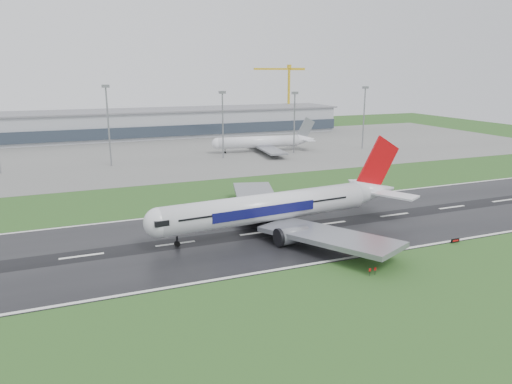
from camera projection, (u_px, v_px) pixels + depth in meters
name	position (u px, v px, depth m)	size (l,w,h in m)	color
ground	(257.00, 233.00, 115.26)	(520.00, 520.00, 0.00)	#254D1C
runway	(257.00, 233.00, 115.25)	(400.00, 45.00, 0.10)	black
apron	(159.00, 153.00, 227.72)	(400.00, 130.00, 0.08)	slate
terminal	(139.00, 124.00, 279.87)	(240.00, 36.00, 15.00)	#94979E
main_airliner	(285.00, 189.00, 115.84)	(69.09, 65.80, 20.40)	silver
parked_airliner	(263.00, 136.00, 229.22)	(52.29, 48.68, 15.33)	silver
tower_crane	(289.00, 96.00, 327.45)	(42.37, 2.31, 42.01)	gold
runway_sign	(455.00, 241.00, 108.66)	(2.30, 0.26, 1.04)	black
floodmast_2	(109.00, 128.00, 192.62)	(0.64, 0.64, 31.43)	gray
floodmast_3	(223.00, 126.00, 210.39)	(0.64, 0.64, 28.27)	gray
floodmast_4	(294.00, 124.00, 223.08)	(0.64, 0.64, 27.42)	gray
floodmast_5	(364.00, 119.00, 236.59)	(0.64, 0.64, 29.40)	gray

